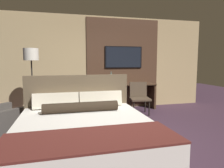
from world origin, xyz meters
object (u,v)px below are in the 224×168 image
desk (125,92)px  vase_tall (111,78)px  bed (84,136)px  tv (124,57)px  vase_short (118,81)px  desk_chair (139,95)px  floor_lamp (31,60)px  armchair_by_window (3,122)px

desk → vase_tall: size_ratio=4.39×
bed → desk: bed is taller
tv → vase_short: 0.77m
tv → desk_chair: tv is taller
floor_lamp → desk_chair: bearing=2.5°
tv → desk: bearing=-90.0°
armchair_by_window → vase_short: bearing=-105.8°
tv → armchair_by_window: (-3.03, -1.72, -1.31)m
vase_tall → armchair_by_window: bearing=-150.8°
tv → floor_lamp: tv is taller
desk_chair → armchair_by_window: size_ratio=0.84×
desk_chair → vase_tall: size_ratio=2.16×
desk → vase_short: 0.42m
floor_lamp → vase_short: (2.32, 0.78, -0.61)m
desk_chair → vase_short: size_ratio=5.23×
desk → vase_tall: bearing=-170.6°
armchair_by_window → floor_lamp: floor_lamp is taller
vase_short → desk: bearing=-17.1°
bed → vase_short: bed is taller
bed → armchair_by_window: bearing=137.2°
floor_lamp → vase_short: 2.53m
bed → armchair_by_window: 1.97m
tv → vase_short: size_ratio=7.05×
armchair_by_window → vase_short: 3.26m
vase_tall → tv: bearing=31.6°
tv → floor_lamp: bearing=-160.2°
vase_tall → bed: bearing=-111.8°
desk_chair → vase_short: 0.87m
desk_chair → vase_tall: (-0.68, 0.51, 0.47)m
bed → floor_lamp: floor_lamp is taller
desk → armchair_by_window: armchair_by_window is taller
armchair_by_window → floor_lamp: size_ratio=0.59×
bed → desk_chair: size_ratio=2.52×
tv → floor_lamp: (-2.56, -0.92, -0.11)m
vase_tall → vase_short: (0.24, 0.15, -0.12)m
vase_tall → vase_short: vase_tall is taller
bed → vase_tall: (1.11, 2.77, 0.64)m
tv → desk_chair: size_ratio=1.35×
bed → floor_lamp: size_ratio=1.26×
tv → vase_tall: tv is taller
vase_tall → desk: bearing=9.4°
vase_tall → vase_short: size_ratio=2.42×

